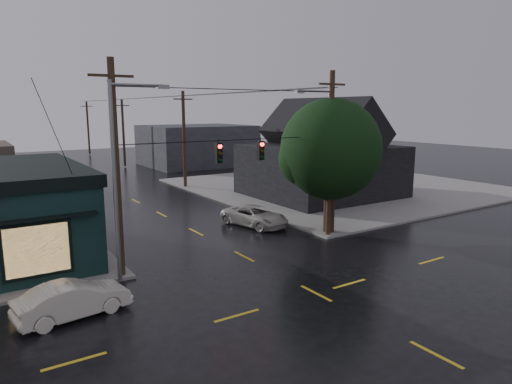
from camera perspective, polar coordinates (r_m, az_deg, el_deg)
ground_plane at (r=20.50m, az=7.51°, el=-12.45°), size 160.00×160.00×0.00m
sidewalk_ne at (r=47.81m, az=10.22°, el=0.76°), size 28.00×28.00×0.15m
ne_building at (r=41.72m, az=8.21°, el=5.52°), size 12.60×11.60×8.75m
corner_tree at (r=28.90m, az=9.34°, el=5.27°), size 6.34×6.34×8.47m
utility_pole_nw at (r=23.00m, az=-16.36°, el=-10.20°), size 2.00×0.32×10.15m
utility_pole_ne at (r=29.18m, az=8.96°, el=-5.51°), size 2.00×0.32×10.15m
utility_pole_far_a at (r=46.98m, az=-8.81°, el=0.54°), size 2.00×0.32×9.65m
utility_pole_far_b at (r=65.56m, az=-16.04°, el=3.03°), size 2.00×0.32×9.15m
utility_pole_far_c at (r=84.79m, az=-20.06°, el=4.38°), size 2.00×0.32×9.15m
span_signal_assembly at (r=24.34m, az=-2.00°, el=5.13°), size 13.00×0.48×1.23m
streetlight_nw at (r=22.29m, az=-16.58°, el=-10.88°), size 5.40×0.30×9.15m
streetlight_ne at (r=30.00m, az=8.78°, el=-5.06°), size 5.40×0.30×9.15m
bg_building_east at (r=65.93m, az=-7.44°, el=5.83°), size 14.00×12.00×5.60m
sedan_cream at (r=19.30m, az=-21.89°, el=-12.38°), size 4.42×2.07×1.40m
suv_silver at (r=31.23m, az=-0.15°, el=-3.01°), size 3.42×5.37×1.38m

